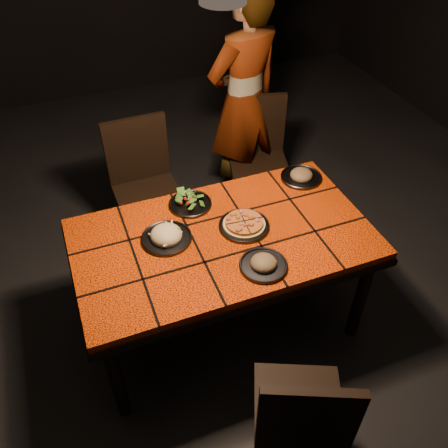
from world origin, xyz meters
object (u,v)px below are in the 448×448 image
object	(u,v)px
dining_table	(223,246)
chair_far_right	(258,151)
chair_near	(301,415)
chair_far_left	(144,179)
plate_pasta	(166,236)
plate_pizza	(244,225)
diner	(244,102)

from	to	relation	value
dining_table	chair_far_right	world-z (taller)	chair_far_right
chair_near	chair_far_left	bearing A→B (deg)	-59.17
chair_near	plate_pasta	bearing A→B (deg)	-50.30
dining_table	chair_near	xyz separation A→B (m)	(-0.00, -0.95, -0.16)
dining_table	plate_pasta	size ratio (longest dim) A/B	5.94
chair_near	plate_pizza	world-z (taller)	chair_near
chair_far_left	plate_pizza	bearing A→B (deg)	-69.66
chair_far_left	plate_pasta	size ratio (longest dim) A/B	3.52
chair_far_right	chair_far_left	bearing A→B (deg)	-161.31
chair_far_left	plate_pasta	world-z (taller)	chair_far_left
dining_table	plate_pizza	xyz separation A→B (m)	(0.13, 0.02, 0.10)
chair_near	chair_far_right	world-z (taller)	chair_far_right
chair_near	plate_pizza	xyz separation A→B (m)	(0.13, 0.97, 0.26)
chair_far_right	plate_pasta	xyz separation A→B (m)	(-0.95, -0.90, 0.23)
chair_near	plate_pasta	distance (m)	1.10
chair_far_right	diner	world-z (taller)	diner
diner	plate_pasta	size ratio (longest dim) A/B	6.34
chair_near	diner	size ratio (longest dim) A/B	0.51
chair_far_left	diner	xyz separation A→B (m)	(0.84, 0.22, 0.31)
diner	chair_far_left	bearing A→B (deg)	-2.29
chair_far_left	dining_table	bearing A→B (deg)	-77.52
chair_far_right	plate_pizza	world-z (taller)	chair_far_right
dining_table	chair_far_right	bearing A→B (deg)	56.15
chair_near	plate_pizza	bearing A→B (deg)	-73.92
dining_table	chair_far_right	size ratio (longest dim) A/B	1.72
chair_far_left	chair_far_right	xyz separation A→B (m)	(0.89, 0.05, -0.01)
diner	dining_table	bearing A→B (deg)	45.29
diner	plate_pasta	bearing A→B (deg)	33.05
diner	plate_pizza	size ratio (longest dim) A/B	6.18
dining_table	plate_pasta	distance (m)	0.32
chair_far_left	diner	world-z (taller)	diner
chair_far_left	plate_pasta	xyz separation A→B (m)	(-0.06, -0.85, 0.22)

